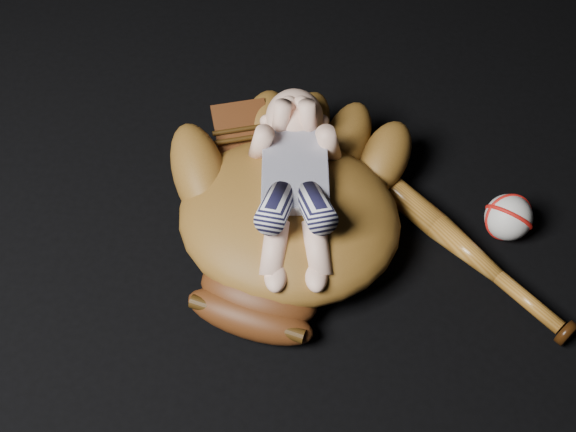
% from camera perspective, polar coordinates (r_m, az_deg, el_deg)
% --- Properties ---
extents(baseball_glove, '(0.61, 0.65, 0.16)m').
position_cam_1_polar(baseball_glove, '(1.18, 0.09, 0.47)').
color(baseball_glove, brown).
rests_on(baseball_glove, ground).
extents(newborn_baby, '(0.18, 0.38, 0.15)m').
position_cam_1_polar(newborn_baby, '(1.15, 0.58, 2.53)').
color(newborn_baby, beige).
rests_on(newborn_baby, baseball_glove).
extents(baseball_bat, '(0.37, 0.41, 0.05)m').
position_cam_1_polar(baseball_bat, '(1.26, 12.69, -1.58)').
color(baseball_bat, '#985D1D').
rests_on(baseball_bat, ground).
extents(baseball, '(0.10, 0.10, 0.08)m').
position_cam_1_polar(baseball, '(1.29, 17.03, -0.10)').
color(baseball, silver).
rests_on(baseball, ground).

